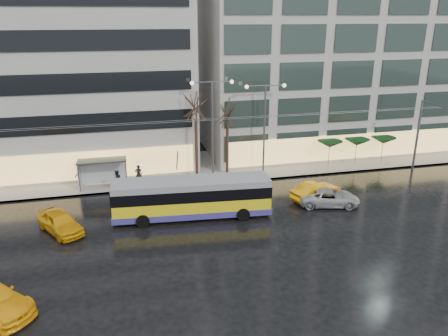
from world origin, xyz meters
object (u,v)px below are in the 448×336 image
object	(u,v)px
trolleybus	(192,199)
bus_shelter	(98,167)
taxi_a	(60,222)
street_lamp_near	(212,116)

from	to	relation	value
trolleybus	bus_shelter	size ratio (longest dim) A/B	2.86
taxi_a	bus_shelter	bearing A→B (deg)	41.90
trolleybus	taxi_a	xyz separation A→B (m)	(-9.55, -0.26, -0.72)
bus_shelter	street_lamp_near	bearing A→B (deg)	0.63
trolleybus	bus_shelter	distance (m)	10.58
trolleybus	street_lamp_near	bearing A→B (deg)	67.47
taxi_a	street_lamp_near	bearing A→B (deg)	1.44
bus_shelter	street_lamp_near	distance (m)	11.14
street_lamp_near	taxi_a	distance (m)	16.12
trolleybus	bus_shelter	xyz separation A→B (m)	(-7.08, 7.85, 0.48)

